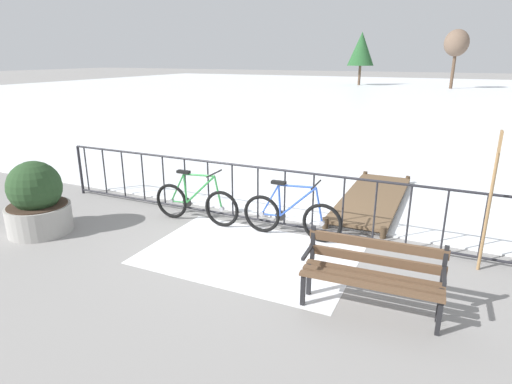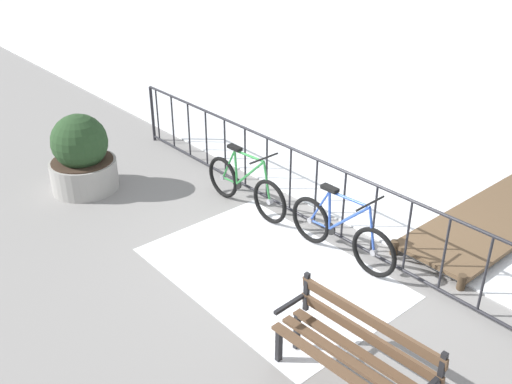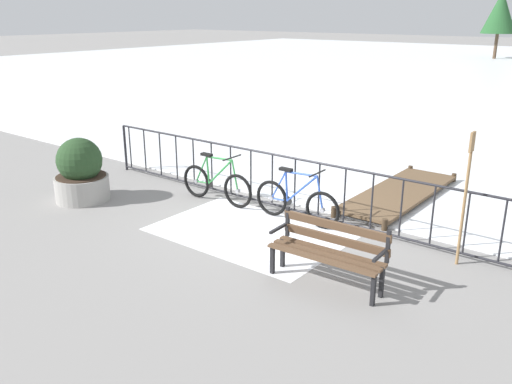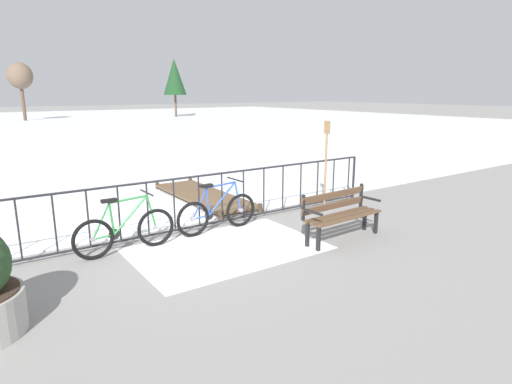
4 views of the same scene
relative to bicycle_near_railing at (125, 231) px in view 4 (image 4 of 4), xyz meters
name	(u,v)px [view 4 (image 4 of 4)]	position (x,y,z in m)	size (l,w,h in m)	color
ground_plane	(188,232)	(1.30, 0.39, -0.37)	(160.00, 160.00, 0.00)	gray
frozen_pond	(13,128)	(1.30, 28.79, -0.35)	(80.00, 56.00, 0.03)	white
snow_patch	(227,248)	(1.46, -0.81, -0.36)	(3.14, 2.10, 0.01)	white
railing_fence	(187,203)	(1.30, 0.39, 0.19)	(9.06, 0.06, 1.07)	#232328
bicycle_near_railing	(125,231)	(0.00, 0.00, 0.00)	(1.71, 0.52, 0.97)	black
bicycle_second	(218,213)	(1.79, 0.10, 0.00)	(1.71, 0.52, 0.97)	black
park_bench	(340,211)	(3.40, -1.50, 0.14)	(1.62, 0.55, 0.89)	brown
oar_upright	(326,159)	(4.61, 0.15, 0.77)	(0.04, 0.16, 1.98)	#937047
wooden_dock	(203,195)	(2.71, 2.41, -0.25)	(1.10, 3.53, 0.20)	brown
tree_west_mid	(20,76)	(3.18, 37.58, 3.54)	(2.10, 2.10, 5.12)	brown
tree_centre	(175,77)	(17.01, 35.42, 3.69)	(2.33, 2.33, 5.89)	brown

